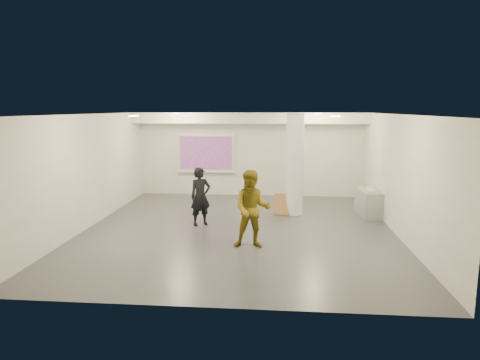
# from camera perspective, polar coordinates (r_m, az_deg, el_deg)

# --- Properties ---
(floor) EXTENTS (8.00, 9.00, 0.01)m
(floor) POSITION_cam_1_polar(r_m,az_deg,el_deg) (11.33, -0.18, -6.59)
(floor) COLOR #3A3C42
(floor) RESTS_ON ground
(ceiling) EXTENTS (8.00, 9.00, 0.01)m
(ceiling) POSITION_cam_1_polar(r_m,az_deg,el_deg) (10.88, -0.19, 8.77)
(ceiling) COLOR white
(ceiling) RESTS_ON floor
(wall_back) EXTENTS (8.00, 0.01, 3.00)m
(wall_back) POSITION_cam_1_polar(r_m,az_deg,el_deg) (15.45, 1.34, 3.44)
(wall_back) COLOR silver
(wall_back) RESTS_ON floor
(wall_front) EXTENTS (8.00, 0.01, 3.00)m
(wall_front) POSITION_cam_1_polar(r_m,az_deg,el_deg) (6.62, -3.74, -4.91)
(wall_front) COLOR silver
(wall_front) RESTS_ON floor
(wall_left) EXTENTS (0.01, 9.00, 3.00)m
(wall_left) POSITION_cam_1_polar(r_m,az_deg,el_deg) (12.04, -19.51, 1.14)
(wall_left) COLOR silver
(wall_left) RESTS_ON floor
(wall_right) EXTENTS (0.01, 9.00, 3.00)m
(wall_right) POSITION_cam_1_polar(r_m,az_deg,el_deg) (11.36, 20.34, 0.61)
(wall_right) COLOR silver
(wall_right) RESTS_ON floor
(soffit_band) EXTENTS (8.00, 1.10, 0.36)m
(soffit_band) POSITION_cam_1_polar(r_m,az_deg,el_deg) (14.82, 1.22, 8.29)
(soffit_band) COLOR white
(soffit_band) RESTS_ON ceiling
(downlight_nw) EXTENTS (0.22, 0.22, 0.02)m
(downlight_nw) POSITION_cam_1_polar(r_m,az_deg,el_deg) (13.71, -8.52, 8.75)
(downlight_nw) COLOR #EBC683
(downlight_nw) RESTS_ON ceiling
(downlight_ne) EXTENTS (0.22, 0.22, 0.02)m
(downlight_ne) POSITION_cam_1_polar(r_m,az_deg,el_deg) (13.39, 10.34, 8.69)
(downlight_ne) COLOR #EBC683
(downlight_ne) RESTS_ON ceiling
(downlight_sw) EXTENTS (0.22, 0.22, 0.02)m
(downlight_sw) POSITION_cam_1_polar(r_m,az_deg,el_deg) (9.86, -13.98, 8.29)
(downlight_sw) COLOR #EBC683
(downlight_sw) RESTS_ON ceiling
(downlight_se) EXTENTS (0.22, 0.22, 0.02)m
(downlight_se) POSITION_cam_1_polar(r_m,az_deg,el_deg) (9.41, 12.56, 8.30)
(downlight_se) COLOR #EBC683
(downlight_se) RESTS_ON ceiling
(column) EXTENTS (0.52, 0.52, 3.00)m
(column) POSITION_cam_1_polar(r_m,az_deg,el_deg) (12.75, 7.29, 2.05)
(column) COLOR white
(column) RESTS_ON floor
(projection_screen) EXTENTS (2.10, 0.13, 1.42)m
(projection_screen) POSITION_cam_1_polar(r_m,az_deg,el_deg) (15.59, -4.57, 3.56)
(projection_screen) COLOR white
(projection_screen) RESTS_ON wall_back
(credenza) EXTENTS (0.62, 1.34, 0.76)m
(credenza) POSITION_cam_1_polar(r_m,az_deg,el_deg) (13.26, 16.82, -2.90)
(credenza) COLOR gray
(credenza) RESTS_ON floor
(papers_stack) EXTENTS (0.29, 0.35, 0.02)m
(papers_stack) POSITION_cam_1_polar(r_m,az_deg,el_deg) (13.16, 17.11, -1.28)
(papers_stack) COLOR silver
(papers_stack) RESTS_ON credenza
(postit_pad) EXTENTS (0.21, 0.27, 0.03)m
(postit_pad) POSITION_cam_1_polar(r_m,az_deg,el_deg) (13.42, 16.85, -1.04)
(postit_pad) COLOR yellow
(postit_pad) RESTS_ON credenza
(cardboard_back) EXTENTS (0.60, 0.28, 0.63)m
(cardboard_back) POSITION_cam_1_polar(r_m,az_deg,el_deg) (12.84, 5.86, -3.24)
(cardboard_back) COLOR #9A6B3E
(cardboard_back) RESTS_ON floor
(cardboard_front) EXTENTS (0.60, 0.41, 0.59)m
(cardboard_front) POSITION_cam_1_polar(r_m,az_deg,el_deg) (12.90, 6.17, -3.28)
(cardboard_front) COLOR #9A6B3E
(cardboard_front) RESTS_ON floor
(woman) EXTENTS (0.69, 0.63, 1.58)m
(woman) POSITION_cam_1_polar(r_m,az_deg,el_deg) (11.59, -5.29, -2.23)
(woman) COLOR black
(woman) RESTS_ON floor
(man) EXTENTS (0.88, 0.69, 1.78)m
(man) POSITION_cam_1_polar(r_m,az_deg,el_deg) (9.70, 1.63, -3.91)
(man) COLOR olive
(man) RESTS_ON floor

